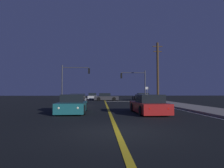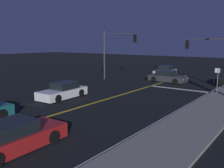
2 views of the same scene
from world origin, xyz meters
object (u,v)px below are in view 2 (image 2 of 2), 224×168
object	(u,v)px
traffic_signal_near_right	(212,53)
street_sign_corner	(218,77)
car_lead_oncoming_charcoal	(167,77)
traffic_signal_far_left	(115,47)
car_parked_curb_red	(13,137)
car_side_waiting_white	(63,91)
car_following_oncoming_silver	(165,71)

from	to	relation	value
traffic_signal_near_right	street_sign_corner	distance (m)	3.70
car_lead_oncoming_charcoal	traffic_signal_far_left	bearing A→B (deg)	-63.63
traffic_signal_near_right	traffic_signal_far_left	xyz separation A→B (m)	(-10.97, -1.40, 0.44)
car_parked_curb_red	traffic_signal_far_left	world-z (taller)	traffic_signal_far_left
street_sign_corner	car_parked_curb_red	bearing A→B (deg)	-103.04
car_lead_oncoming_charcoal	car_side_waiting_white	xyz separation A→B (m)	(-3.47, -13.28, 0.00)
car_side_waiting_white	car_parked_curb_red	distance (m)	10.35
traffic_signal_near_right	car_following_oncoming_silver	bearing A→B (deg)	-40.06
car_parked_curb_red	street_sign_corner	size ratio (longest dim) A/B	1.94
car_lead_oncoming_charcoal	street_sign_corner	xyz separation A→B (m)	(6.62, -4.06, 1.05)
car_following_oncoming_silver	street_sign_corner	bearing A→B (deg)	132.47
car_lead_oncoming_charcoal	traffic_signal_far_left	size ratio (longest dim) A/B	0.74
car_parked_curb_red	street_sign_corner	xyz separation A→B (m)	(4.09, 17.65, 1.05)
traffic_signal_far_left	street_sign_corner	xyz separation A→B (m)	(12.35, -1.40, -2.43)
car_lead_oncoming_charcoal	traffic_signal_far_left	distance (m)	7.21
car_lead_oncoming_charcoal	car_side_waiting_white	bearing A→B (deg)	-13.20
traffic_signal_near_right	street_sign_corner	size ratio (longest dim) A/B	2.21
car_parked_curb_red	traffic_signal_near_right	size ratio (longest dim) A/B	0.88
car_following_oncoming_silver	traffic_signal_near_right	distance (m)	10.83
car_side_waiting_white	traffic_signal_near_right	xyz separation A→B (m)	(8.72, 12.02, 3.04)
traffic_signal_near_right	car_parked_curb_red	bearing A→B (deg)	82.44
street_sign_corner	car_lead_oncoming_charcoal	bearing A→B (deg)	148.49
car_side_waiting_white	traffic_signal_near_right	bearing A→B (deg)	-128.54
traffic_signal_far_left	traffic_signal_near_right	bearing A→B (deg)	7.27
car_following_oncoming_silver	traffic_signal_far_left	xyz separation A→B (m)	(-3.01, -8.09, 3.48)
car_parked_curb_red	traffic_signal_far_left	size ratio (longest dim) A/B	0.78
traffic_signal_far_left	car_lead_oncoming_charcoal	bearing A→B (deg)	24.91
car_lead_oncoming_charcoal	traffic_signal_near_right	world-z (taller)	traffic_signal_near_right
traffic_signal_near_right	street_sign_corner	world-z (taller)	traffic_signal_near_right
car_side_waiting_white	car_lead_oncoming_charcoal	bearing A→B (deg)	-107.24
car_following_oncoming_silver	street_sign_corner	size ratio (longest dim) A/B	1.81
car_side_waiting_white	traffic_signal_far_left	distance (m)	11.40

